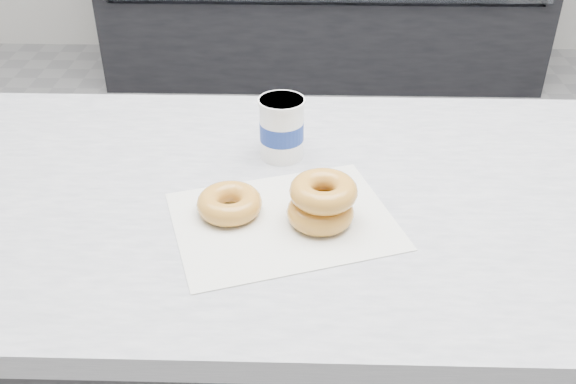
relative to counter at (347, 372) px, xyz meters
The scene contains 6 objects.
ground 0.75m from the counter, 90.00° to the left, with size 5.00×5.00×0.00m, color gray.
counter is the anchor object (origin of this frame).
wax_paper 0.48m from the counter, 145.51° to the right, with size 0.34×0.26×0.00m, color silver.
donut_single 0.52m from the counter, 162.01° to the right, with size 0.11×0.11×0.04m, color orange.
donut_stack 0.50m from the counter, 127.73° to the right, with size 0.15×0.15×0.07m.
coffee_cup 0.54m from the counter, 139.14° to the left, with size 0.09×0.09×0.11m.
Camera 1 is at (-0.10, -1.51, 1.50)m, focal length 40.00 mm.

